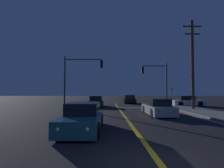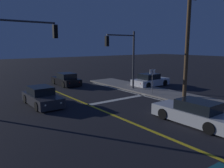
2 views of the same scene
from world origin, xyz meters
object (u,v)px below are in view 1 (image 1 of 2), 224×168
at_px(traffic_signal_near_right, 157,78).
at_px(utility_pole_right, 193,63).
at_px(car_mid_block_black, 129,100).
at_px(traffic_signal_far_left, 78,73).
at_px(street_sign_corner, 172,94).
at_px(car_far_approaching_white, 187,102).
at_px(car_parked_curb_silver, 158,108).
at_px(car_lead_oncoming_charcoal, 96,102).
at_px(car_following_oncoming_teal, 83,118).

distance_m(traffic_signal_near_right, utility_pole_right, 5.72).
distance_m(car_mid_block_black, traffic_signal_far_left, 11.15).
xyz_separation_m(car_mid_block_black, utility_pole_right, (5.22, -11.53, 4.27)).
height_order(traffic_signal_far_left, utility_pole_right, utility_pole_right).
xyz_separation_m(traffic_signal_far_left, street_sign_corner, (10.92, -1.40, -2.59)).
distance_m(car_far_approaching_white, traffic_signal_far_left, 14.67).
relative_size(car_parked_curb_silver, street_sign_corner, 2.03).
bearing_deg(car_far_approaching_white, car_lead_oncoming_charcoal, -87.78).
relative_size(car_far_approaching_white, utility_pole_right, 0.46).
relative_size(car_following_oncoming_teal, street_sign_corner, 2.01).
bearing_deg(street_sign_corner, car_far_approaching_white, 45.83).
xyz_separation_m(car_far_approaching_white, car_parked_curb_silver, (-6.55, -9.65, 0.00)).
bearing_deg(car_lead_oncoming_charcoal, traffic_signal_far_left, 30.10).
bearing_deg(car_mid_block_black, traffic_signal_near_right, -64.53).
relative_size(car_lead_oncoming_charcoal, street_sign_corner, 1.85).
height_order(car_parked_curb_silver, car_following_oncoming_teal, same).
distance_m(car_lead_oncoming_charcoal, utility_pole_right, 12.14).
xyz_separation_m(traffic_signal_far_left, utility_pole_right, (12.32, -3.72, 0.69)).
height_order(car_far_approaching_white, utility_pole_right, utility_pole_right).
xyz_separation_m(car_parked_curb_silver, car_following_oncoming_teal, (-5.32, -5.98, 0.00)).
bearing_deg(traffic_signal_near_right, car_lead_oncoming_charcoal, 1.43).
height_order(car_following_oncoming_teal, traffic_signal_far_left, traffic_signal_far_left).
height_order(car_mid_block_black, traffic_signal_far_left, traffic_signal_far_left).
xyz_separation_m(car_lead_oncoming_charcoal, traffic_signal_far_left, (-2.07, -1.20, 3.59)).
bearing_deg(street_sign_corner, car_parked_curb_silver, -117.85).
distance_m(car_far_approaching_white, car_lead_oncoming_charcoal, 12.05).
relative_size(car_following_oncoming_teal, utility_pole_right, 0.51).
height_order(car_far_approaching_white, car_lead_oncoming_charcoal, same).
bearing_deg(car_far_approaching_white, car_parked_curb_silver, -35.16).
relative_size(car_lead_oncoming_charcoal, car_following_oncoming_teal, 0.92).
distance_m(car_lead_oncoming_charcoal, street_sign_corner, 9.27).
relative_size(traffic_signal_far_left, utility_pole_right, 0.67).
bearing_deg(utility_pole_right, street_sign_corner, 121.07).
height_order(car_mid_block_black, utility_pole_right, utility_pole_right).
relative_size(traffic_signal_far_left, street_sign_corner, 2.65).
xyz_separation_m(car_parked_curb_silver, traffic_signal_near_right, (2.48, 9.17, 3.14)).
relative_size(car_far_approaching_white, traffic_signal_far_left, 0.68).
relative_size(car_lead_oncoming_charcoal, utility_pole_right, 0.46).
xyz_separation_m(car_lead_oncoming_charcoal, traffic_signal_near_right, (7.96, 0.20, 3.14)).
bearing_deg(street_sign_corner, car_mid_block_black, 112.54).
xyz_separation_m(car_following_oncoming_teal, utility_pole_right, (10.09, 10.02, 4.27)).
relative_size(car_lead_oncoming_charcoal, car_mid_block_black, 1.00).
height_order(car_parked_curb_silver, car_mid_block_black, same).
height_order(car_following_oncoming_teal, traffic_signal_near_right, traffic_signal_near_right).
bearing_deg(traffic_signal_far_left, car_following_oncoming_teal, -80.78).
height_order(car_mid_block_black, traffic_signal_near_right, traffic_signal_near_right).
bearing_deg(car_parked_curb_silver, utility_pole_right, 39.98).
bearing_deg(utility_pole_right, car_mid_block_black, 114.36).
xyz_separation_m(car_lead_oncoming_charcoal, utility_pole_right, (10.24, -4.92, 4.27)).
xyz_separation_m(car_lead_oncoming_charcoal, car_mid_block_black, (5.02, 6.61, 0.00)).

